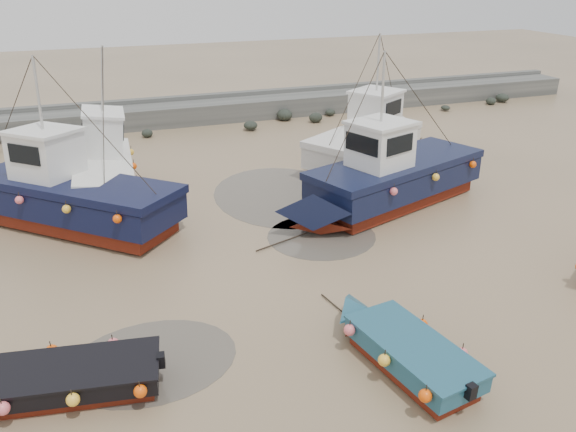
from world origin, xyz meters
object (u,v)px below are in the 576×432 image
cabin_boat_1 (99,166)px  dinghy_4 (62,376)px  person (116,229)px  dinghy_2 (402,345)px  cabin_boat_0 (59,193)px  cabin_boat_2 (386,177)px  cabin_boat_3 (371,138)px

cabin_boat_1 → dinghy_4: bearing=-94.4°
dinghy_4 → person: bearing=-2.1°
person → dinghy_4: bearing=45.6°
dinghy_2 → cabin_boat_0: 14.07m
cabin_boat_0 → cabin_boat_1: (1.55, 2.47, 0.06)m
cabin_boat_2 → person: cabin_boat_2 is taller
dinghy_4 → cabin_boat_3: cabin_boat_3 is taller
cabin_boat_3 → person: size_ratio=4.94×
cabin_boat_1 → cabin_boat_3: 12.69m
dinghy_2 → cabin_boat_1: (-6.45, 14.02, 0.81)m
dinghy_4 → person: (1.72, 8.81, -0.55)m
dinghy_2 → dinghy_4: same height
dinghy_2 → cabin_boat_1: 15.45m
dinghy_2 → dinghy_4: bearing=157.8°
dinghy_2 → dinghy_4: 8.06m
cabin_boat_0 → cabin_boat_1: same height
dinghy_4 → cabin_boat_0: (-0.09, 9.97, 0.75)m
dinghy_2 → person: bearing=109.9°
cabin_boat_1 → person: 3.88m
dinghy_4 → cabin_boat_0: size_ratio=0.63×
dinghy_2 → cabin_boat_1: bearing=103.9°
cabin_boat_1 → person: cabin_boat_1 is taller
dinghy_2 → cabin_boat_2: (4.36, 8.93, 0.76)m
dinghy_2 → cabin_boat_0: bearing=113.9°
dinghy_4 → cabin_boat_2: 14.32m
cabin_boat_0 → person: 2.52m
dinghy_4 → dinghy_2: bearing=-92.4°
cabin_boat_3 → person: (-12.42, -3.49, -1.36)m
cabin_boat_2 → person: (-10.55, 1.46, -1.31)m
cabin_boat_0 → cabin_boat_1: bearing=9.7°
cabin_boat_2 → dinghy_4: bearing=102.1°
cabin_boat_0 → cabin_boat_2: same height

